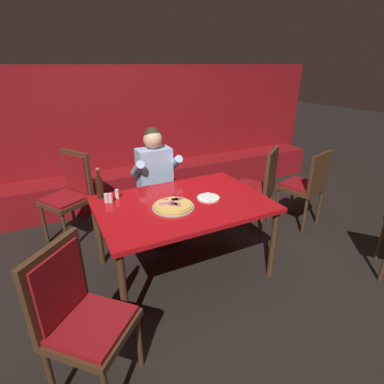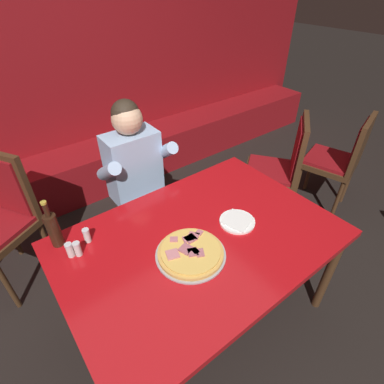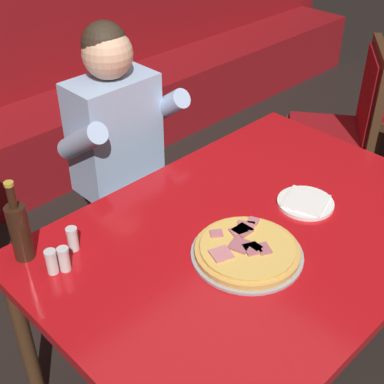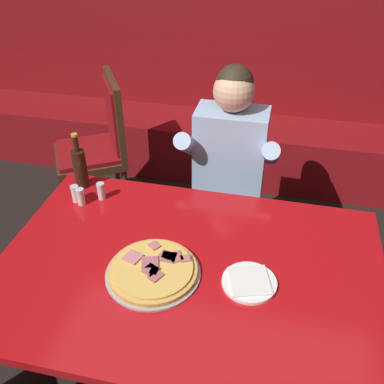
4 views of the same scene
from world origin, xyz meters
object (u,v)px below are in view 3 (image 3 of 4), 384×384
shaker_black_pepper (73,240)px  diner_seated_blue_shirt (128,155)px  plate_white_paper (305,203)px  main_dining_table (253,243)px  shaker_oregano (52,263)px  pizza (247,251)px  dining_chair_far_right (344,123)px  shaker_parmesan (64,260)px  beer_bottle (19,230)px

shaker_black_pepper → diner_seated_blue_shirt: (0.55, 0.40, -0.08)m
diner_seated_blue_shirt → plate_white_paper: bearing=-75.4°
plate_white_paper → diner_seated_blue_shirt: diner_seated_blue_shirt is taller
main_dining_table → shaker_oregano: size_ratio=17.84×
main_dining_table → pizza: 0.16m
pizza → diner_seated_blue_shirt: diner_seated_blue_shirt is taller
main_dining_table → dining_chair_far_right: bearing=17.1°
shaker_oregano → dining_chair_far_right: 1.83m
pizza → shaker_black_pepper: bearing=132.5°
pizza → plate_white_paper: size_ratio=1.76×
main_dining_table → shaker_oregano: shaker_oregano is taller
shaker_parmesan → diner_seated_blue_shirt: 0.79m
shaker_black_pepper → dining_chair_far_right: size_ratio=0.08×
main_dining_table → plate_white_paper: (0.25, -0.04, 0.07)m
pizza → shaker_black_pepper: size_ratio=4.31×
beer_bottle → pizza: bearing=-43.9°
dining_chair_far_right → shaker_black_pepper: bearing=-179.5°
pizza → diner_seated_blue_shirt: size_ratio=0.29×
shaker_oregano → shaker_black_pepper: (0.11, 0.05, 0.00)m
beer_bottle → diner_seated_blue_shirt: (0.69, 0.32, -0.15)m
pizza → main_dining_table: bearing=29.2°
pizza → shaker_oregano: size_ratio=4.31×
main_dining_table → diner_seated_blue_shirt: diner_seated_blue_shirt is taller
shaker_oregano → diner_seated_blue_shirt: size_ratio=0.07×
shaker_oregano → shaker_parmesan: (0.03, -0.02, 0.00)m
dining_chair_far_right → diner_seated_blue_shirt: bearing=161.4°
shaker_parmesan → beer_bottle: bearing=112.5°
main_dining_table → shaker_parmesan: size_ratio=17.84×
beer_bottle → shaker_parmesan: (0.06, -0.14, -0.07)m
beer_bottle → shaker_black_pepper: beer_bottle is taller
pizza → dining_chair_far_right: size_ratio=0.37×
shaker_oregano → beer_bottle: bearing=101.1°
shaker_oregano → dining_chair_far_right: dining_chair_far_right is taller
pizza → plate_white_paper: bearing=4.9°
pizza → plate_white_paper: 0.37m
beer_bottle → shaker_parmesan: beer_bottle is taller
main_dining_table → diner_seated_blue_shirt: (0.04, 0.76, 0.03)m
pizza → beer_bottle: bearing=136.1°
shaker_black_pepper → shaker_parmesan: (-0.08, -0.06, 0.00)m
pizza → shaker_oregano: bearing=143.0°
diner_seated_blue_shirt → shaker_oregano: bearing=-145.6°
beer_bottle → dining_chair_far_right: 1.86m
dining_chair_far_right → pizza: bearing=-161.7°
beer_bottle → diner_seated_blue_shirt: bearing=25.3°
main_dining_table → shaker_parmesan: (-0.59, 0.29, 0.10)m
beer_bottle → shaker_oregano: bearing=-78.9°
plate_white_paper → dining_chair_far_right: dining_chair_far_right is taller
plate_white_paper → beer_bottle: size_ratio=0.72×
shaker_black_pepper → diner_seated_blue_shirt: size_ratio=0.07×
main_dining_table → beer_bottle: size_ratio=5.25×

